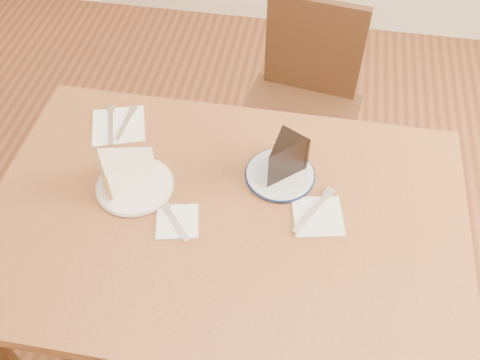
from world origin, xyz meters
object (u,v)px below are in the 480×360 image
(table, at_px, (226,237))
(plate_navy, at_px, (280,175))
(plate_cream, at_px, (135,186))
(chair_far, at_px, (300,109))
(carrot_cake, at_px, (130,169))
(chocolate_cake, at_px, (281,162))

(table, xyz_separation_m, plate_navy, (0.12, 0.15, 0.10))
(plate_cream, distance_m, plate_navy, 0.38)
(table, relative_size, chair_far, 1.42)
(chair_far, xyz_separation_m, plate_cream, (-0.39, -0.68, 0.28))
(table, height_order, plate_navy, plate_navy)
(plate_navy, bearing_deg, plate_cream, -164.44)
(chair_far, bearing_deg, carrot_cake, 68.11)
(chair_far, xyz_separation_m, plate_navy, (-0.02, -0.58, 0.28))
(plate_navy, bearing_deg, carrot_cake, -166.78)
(chair_far, bearing_deg, table, 88.01)
(chair_far, bearing_deg, plate_navy, 96.86)
(chair_far, height_order, chocolate_cake, chocolate_cake)
(plate_cream, distance_m, carrot_cake, 0.05)
(table, relative_size, plate_navy, 6.76)
(chair_far, distance_m, chocolate_cake, 0.67)
(plate_cream, height_order, plate_navy, same)
(chair_far, relative_size, plate_cream, 4.40)
(plate_navy, xyz_separation_m, carrot_cake, (-0.38, -0.09, 0.05))
(chocolate_cake, bearing_deg, plate_navy, -66.94)
(table, distance_m, plate_navy, 0.22)
(chair_far, relative_size, plate_navy, 4.78)
(table, bearing_deg, chocolate_cake, 50.86)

